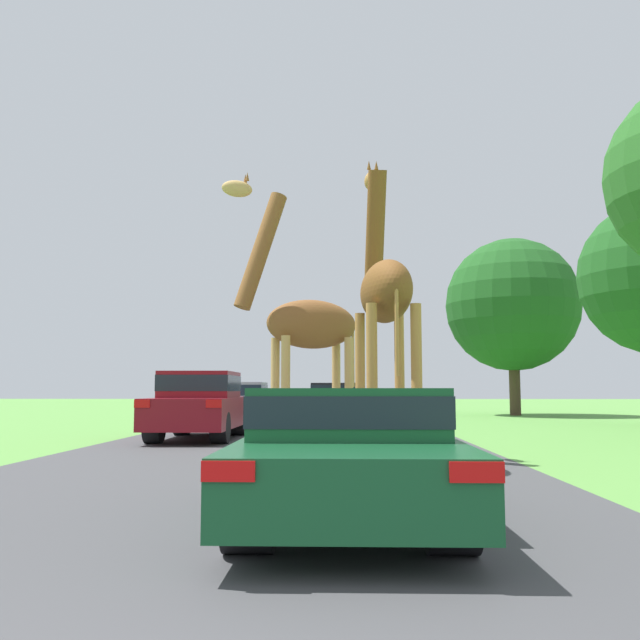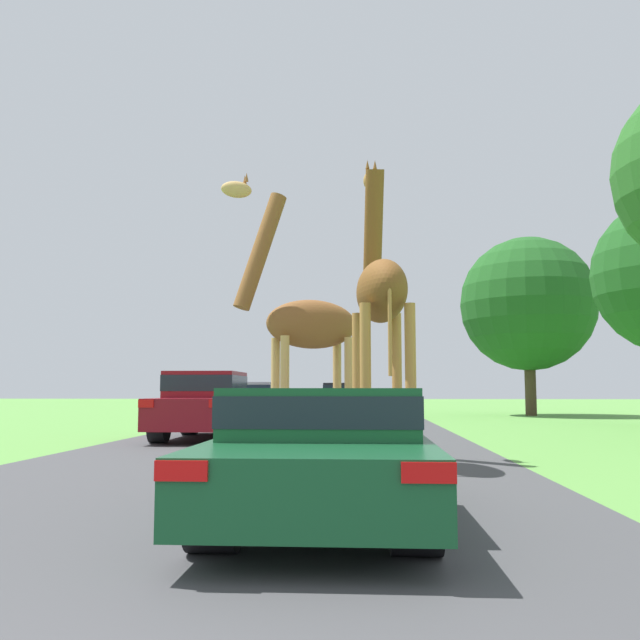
# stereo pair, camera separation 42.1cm
# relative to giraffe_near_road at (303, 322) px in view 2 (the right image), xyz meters

# --- Properties ---
(road) EXTENTS (7.91, 120.00, 0.00)m
(road) POSITION_rel_giraffe_near_road_xyz_m (-0.49, 18.31, -2.37)
(road) COLOR #424244
(road) RESTS_ON ground
(giraffe_near_road) EXTENTS (2.56, 1.46, 5.04)m
(giraffe_near_road) POSITION_rel_giraffe_near_road_xyz_m (0.00, 0.00, 0.00)
(giraffe_near_road) COLOR tan
(giraffe_near_road) RESTS_ON ground
(giraffe_companion) EXTENTS (0.98, 2.68, 5.16)m
(giraffe_companion) POSITION_rel_giraffe_near_road_xyz_m (1.36, -1.81, 0.24)
(giraffe_companion) COLOR #B77F3D
(giraffe_companion) RESTS_ON ground
(car_lead_maroon) EXTENTS (1.78, 4.24, 1.16)m
(car_lead_maroon) POSITION_rel_giraffe_near_road_xyz_m (0.73, -6.12, -1.74)
(car_lead_maroon) COLOR #144C28
(car_lead_maroon) RESTS_ON ground
(car_queue_right) EXTENTS (1.84, 4.00, 1.36)m
(car_queue_right) POSITION_rel_giraffe_near_road_xyz_m (-2.47, 8.37, -1.64)
(car_queue_right) COLOR gray
(car_queue_right) RESTS_ON ground
(car_queue_left) EXTENTS (1.77, 4.35, 1.56)m
(car_queue_left) POSITION_rel_giraffe_near_road_xyz_m (-2.60, 3.49, -1.55)
(car_queue_left) COLOR maroon
(car_queue_left) RESTS_ON ground
(car_far_ahead) EXTENTS (1.94, 4.78, 1.40)m
(car_far_ahead) POSITION_rel_giraffe_near_road_xyz_m (0.40, 15.29, -1.62)
(car_far_ahead) COLOR black
(car_far_ahead) RESTS_ON ground
(tree_left_edge) EXTENTS (5.94, 5.94, 7.90)m
(tree_left_edge) POSITION_rel_giraffe_near_road_xyz_m (8.42, 18.08, 2.54)
(tree_left_edge) COLOR #4C3828
(tree_left_edge) RESTS_ON ground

